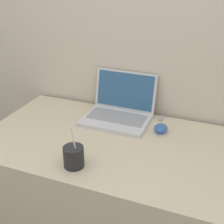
{
  "coord_description": "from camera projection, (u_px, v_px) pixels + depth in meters",
  "views": [
    {
      "loc": [
        0.44,
        -0.8,
        1.53
      ],
      "look_at": [
        -0.06,
        0.47,
        0.85
      ],
      "focal_mm": 50.0,
      "sensor_mm": 36.0,
      "label": 1
    }
  ],
  "objects": [
    {
      "name": "wall_back",
      "position": [
        143.0,
        22.0,
        1.54
      ],
      "size": [
        7.0,
        0.04,
        2.5
      ],
      "color": "beige",
      "rests_on": "ground_plane"
    },
    {
      "name": "computer_mouse",
      "position": [
        161.0,
        129.0,
        1.51
      ],
      "size": [
        0.07,
        0.08,
        0.04
      ],
      "color": "#B2B2B7",
      "rests_on": "desk"
    },
    {
      "name": "drink_cup",
      "position": [
        74.0,
        156.0,
        1.25
      ],
      "size": [
        0.08,
        0.08,
        0.19
      ],
      "color": "#232326",
      "rests_on": "desk"
    },
    {
      "name": "laptop",
      "position": [
        119.0,
        110.0,
        1.63
      ],
      "size": [
        0.34,
        0.29,
        0.22
      ],
      "color": "silver",
      "rests_on": "desk"
    },
    {
      "name": "desk",
      "position": [
        114.0,
        206.0,
        1.61
      ],
      "size": [
        1.24,
        0.68,
        0.77
      ],
      "color": "beige",
      "rests_on": "ground_plane"
    },
    {
      "name": "usb_stick",
      "position": [
        161.0,
        118.0,
        1.63
      ],
      "size": [
        0.02,
        0.06,
        0.01
      ],
      "color": "#99999E",
      "rests_on": "desk"
    }
  ]
}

